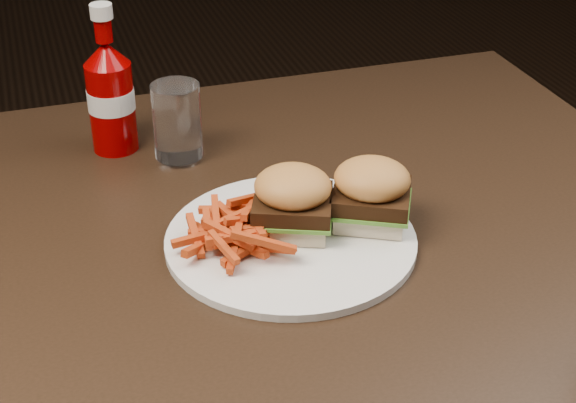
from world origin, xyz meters
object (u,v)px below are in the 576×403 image
object	(u,v)px
plate	(291,240)
tumbler	(177,121)
ketchup_bottle	(112,107)
dining_table	(202,244)

from	to	relation	value
plate	tumbler	bearing A→B (deg)	107.98
ketchup_bottle	tumbler	xyz separation A→B (m)	(0.08, -0.06, -0.01)
dining_table	plate	size ratio (longest dim) A/B	4.25
dining_table	ketchup_bottle	world-z (taller)	ketchup_bottle
plate	tumbler	size ratio (longest dim) A/B	2.85
ketchup_bottle	tumbler	world-z (taller)	ketchup_bottle
ketchup_bottle	tumbler	distance (m)	0.09
plate	tumbler	distance (m)	0.26
plate	ketchup_bottle	size ratio (longest dim) A/B	2.32
plate	ketchup_bottle	xyz separation A→B (m)	(-0.15, 0.29, 0.06)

